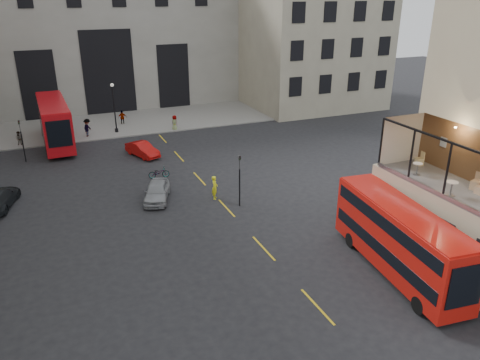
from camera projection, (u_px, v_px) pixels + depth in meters
name	position (u px, v px, depth m)	size (l,w,h in m)	color
ground	(351.00, 297.00, 23.42)	(140.00, 140.00, 0.00)	black
host_frontage	(457.00, 233.00, 24.93)	(3.00, 11.00, 4.50)	tan
cafe_floor	(465.00, 193.00, 24.06)	(3.00, 10.00, 0.10)	slate
gateway	(99.00, 32.00, 58.95)	(35.00, 10.60, 18.00)	#9A988F
building_right	(304.00, 22.00, 60.81)	(16.60, 18.60, 20.00)	#AAA389
pavement_far	(111.00, 123.00, 53.60)	(40.00, 12.00, 0.12)	slate
traffic_light_near	(240.00, 174.00, 32.36)	(0.16, 0.20, 3.80)	black
traffic_light_far	(21.00, 136.00, 40.92)	(0.16, 0.20, 3.80)	black
street_lamp_b	(115.00, 111.00, 49.31)	(0.36, 0.36, 5.33)	black
bus_near	(399.00, 237.00, 24.69)	(3.27, 9.87, 3.87)	#AE120C
bus_far	(54.00, 121.00, 45.56)	(2.79, 10.96, 4.35)	#B10C12
car_a	(157.00, 191.00, 33.97)	(1.62, 4.03, 1.37)	gray
car_b	(142.00, 149.00, 42.99)	(1.37, 3.93, 1.29)	#B80D0B
bicycle	(159.00, 173.00, 38.11)	(0.58, 1.68, 0.88)	gray
cyclist	(215.00, 187.00, 34.11)	(0.65, 0.42, 1.77)	yellow
pedestrian_a	(20.00, 139.00, 45.59)	(0.74, 0.58, 1.53)	gray
pedestrian_b	(88.00, 128.00, 48.36)	(1.27, 0.73, 1.97)	gray
pedestrian_c	(122.00, 118.00, 52.93)	(0.98, 0.41, 1.67)	gray
pedestrian_d	(175.00, 123.00, 50.89)	(0.81, 0.53, 1.66)	gray
cafe_table_mid	(452.00, 186.00, 23.49)	(0.60, 0.60, 0.75)	beige
cafe_table_far	(417.00, 167.00, 26.18)	(0.55, 0.55, 0.69)	silver
cafe_chair_b	(480.00, 190.00, 23.78)	(0.40, 0.40, 0.76)	tan
cafe_chair_c	(476.00, 185.00, 24.26)	(0.55, 0.55, 0.93)	tan
cafe_chair_d	(419.00, 161.00, 27.70)	(0.48, 0.48, 0.82)	#D3B779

